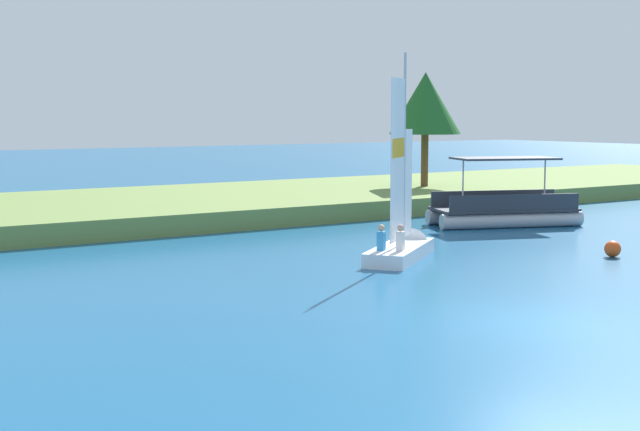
{
  "coord_description": "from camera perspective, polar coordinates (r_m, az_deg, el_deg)",
  "views": [
    {
      "loc": [
        -13.67,
        -12.56,
        4.29
      ],
      "look_at": [
        1.4,
        10.17,
        1.2
      ],
      "focal_mm": 49.71,
      "sensor_mm": 36.0,
      "label": 1
    }
  ],
  "objects": [
    {
      "name": "ground_plane",
      "position": [
        19.05,
        13.61,
        -6.74
      ],
      "size": [
        200.0,
        200.0,
        0.0
      ],
      "primitive_type": "plane",
      "color": "#195684"
    },
    {
      "name": "shore_bank",
      "position": [
        38.01,
        -12.28,
        0.42
      ],
      "size": [
        80.0,
        12.84,
        0.77
      ],
      "primitive_type": "cube",
      "color": "olive",
      "rests_on": "ground"
    },
    {
      "name": "shoreline_tree_midright",
      "position": [
        44.32,
        6.8,
        7.16
      ],
      "size": [
        3.55,
        3.55,
        5.63
      ],
      "color": "brown",
      "rests_on": "shore_bank"
    },
    {
      "name": "sailboat",
      "position": [
        27.16,
        5.5,
        -1.62
      ],
      "size": [
        4.26,
        3.59,
        6.48
      ],
      "rotation": [
        0.0,
        0.0,
        0.64
      ],
      "color": "white",
      "rests_on": "ground"
    },
    {
      "name": "pontoon_boat",
      "position": [
        35.33,
        11.74,
        0.42
      ],
      "size": [
        6.12,
        4.04,
        2.67
      ],
      "rotation": [
        0.0,
        0.0,
        -0.36
      ],
      "color": "#B2B2B7",
      "rests_on": "ground"
    },
    {
      "name": "channel_buoy",
      "position": [
        28.37,
        18.32,
        -2.05
      ],
      "size": [
        0.5,
        0.5,
        0.5
      ],
      "primitive_type": "sphere",
      "color": "#E54C19",
      "rests_on": "ground"
    }
  ]
}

